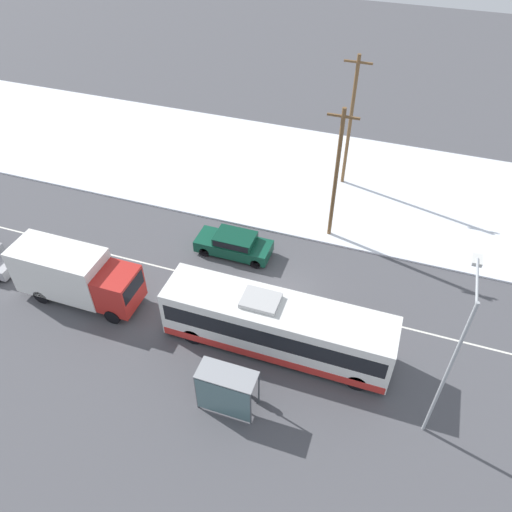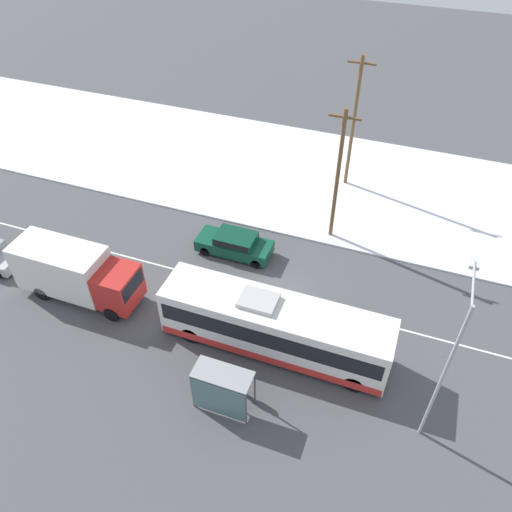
{
  "view_description": "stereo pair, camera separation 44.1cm",
  "coord_description": "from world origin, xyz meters",
  "px_view_note": "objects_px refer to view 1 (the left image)",
  "views": [
    {
      "loc": [
        5.15,
        -18.76,
        20.51
      ],
      "look_at": [
        -1.78,
        1.33,
        1.4
      ],
      "focal_mm": 35.0,
      "sensor_mm": 36.0,
      "label": 1
    },
    {
      "loc": [
        5.57,
        -18.62,
        20.51
      ],
      "look_at": [
        -1.78,
        1.33,
        1.4
      ],
      "focal_mm": 35.0,
      "sensor_mm": 36.0,
      "label": 2
    }
  ],
  "objects_px": {
    "bus_shelter": "(225,389)",
    "utility_pole_snowlot": "(350,122)",
    "box_truck": "(74,274)",
    "sedan_car": "(234,243)",
    "streetlamp": "(454,348)",
    "pedestrian_at_stop": "(244,379)",
    "utility_pole_roadside": "(336,175)",
    "city_bus": "(277,326)"
  },
  "relations": [
    {
      "from": "utility_pole_roadside",
      "to": "bus_shelter",
      "type": "bearing_deg",
      "value": -96.62
    },
    {
      "from": "pedestrian_at_stop",
      "to": "utility_pole_snowlot",
      "type": "distance_m",
      "value": 19.4
    },
    {
      "from": "city_bus",
      "to": "box_truck",
      "type": "height_order",
      "value": "city_bus"
    },
    {
      "from": "pedestrian_at_stop",
      "to": "bus_shelter",
      "type": "height_order",
      "value": "bus_shelter"
    },
    {
      "from": "city_bus",
      "to": "utility_pole_roadside",
      "type": "distance_m",
      "value": 10.14
    },
    {
      "from": "streetlamp",
      "to": "city_bus",
      "type": "bearing_deg",
      "value": 167.06
    },
    {
      "from": "city_bus",
      "to": "box_truck",
      "type": "relative_size",
      "value": 1.63
    },
    {
      "from": "streetlamp",
      "to": "bus_shelter",
      "type": "bearing_deg",
      "value": -163.85
    },
    {
      "from": "bus_shelter",
      "to": "utility_pole_snowlot",
      "type": "height_order",
      "value": "utility_pole_snowlot"
    },
    {
      "from": "bus_shelter",
      "to": "pedestrian_at_stop",
      "type": "bearing_deg",
      "value": 67.72
    },
    {
      "from": "bus_shelter",
      "to": "utility_pole_snowlot",
      "type": "relative_size",
      "value": 0.28
    },
    {
      "from": "box_truck",
      "to": "utility_pole_snowlot",
      "type": "xyz_separation_m",
      "value": [
        11.52,
        16.19,
        3.1
      ]
    },
    {
      "from": "city_bus",
      "to": "pedestrian_at_stop",
      "type": "relative_size",
      "value": 6.39
    },
    {
      "from": "city_bus",
      "to": "utility_pole_roadside",
      "type": "bearing_deg",
      "value": 86.71
    },
    {
      "from": "box_truck",
      "to": "utility_pole_roadside",
      "type": "bearing_deg",
      "value": 39.85
    },
    {
      "from": "box_truck",
      "to": "city_bus",
      "type": "bearing_deg",
      "value": 1.41
    },
    {
      "from": "box_truck",
      "to": "sedan_car",
      "type": "bearing_deg",
      "value": 42.57
    },
    {
      "from": "city_bus",
      "to": "streetlamp",
      "type": "xyz_separation_m",
      "value": [
        7.54,
        -1.73,
        3.58
      ]
    },
    {
      "from": "utility_pole_snowlot",
      "to": "pedestrian_at_stop",
      "type": "bearing_deg",
      "value": -92.22
    },
    {
      "from": "city_bus",
      "to": "utility_pole_roadside",
      "type": "relative_size",
      "value": 1.31
    },
    {
      "from": "pedestrian_at_stop",
      "to": "utility_pole_snowlot",
      "type": "bearing_deg",
      "value": 87.78
    },
    {
      "from": "box_truck",
      "to": "bus_shelter",
      "type": "height_order",
      "value": "box_truck"
    },
    {
      "from": "sedan_car",
      "to": "utility_pole_snowlot",
      "type": "height_order",
      "value": "utility_pole_snowlot"
    },
    {
      "from": "box_truck",
      "to": "streetlamp",
      "type": "bearing_deg",
      "value": -4.39
    },
    {
      "from": "sedan_car",
      "to": "utility_pole_roadside",
      "type": "xyz_separation_m",
      "value": [
        5.11,
        3.69,
        3.75
      ]
    },
    {
      "from": "utility_pole_roadside",
      "to": "utility_pole_snowlot",
      "type": "bearing_deg",
      "value": 93.86
    },
    {
      "from": "box_truck",
      "to": "pedestrian_at_stop",
      "type": "relative_size",
      "value": 3.91
    },
    {
      "from": "bus_shelter",
      "to": "box_truck",
      "type": "bearing_deg",
      "value": 159.09
    },
    {
      "from": "pedestrian_at_stop",
      "to": "utility_pole_roadside",
      "type": "distance_m",
      "value": 13.3
    },
    {
      "from": "utility_pole_roadside",
      "to": "utility_pole_snowlot",
      "type": "relative_size",
      "value": 0.93
    },
    {
      "from": "box_truck",
      "to": "utility_pole_snowlot",
      "type": "height_order",
      "value": "utility_pole_snowlot"
    },
    {
      "from": "pedestrian_at_stop",
      "to": "bus_shelter",
      "type": "distance_m",
      "value": 1.34
    },
    {
      "from": "sedan_car",
      "to": "bus_shelter",
      "type": "relative_size",
      "value": 1.75
    },
    {
      "from": "bus_shelter",
      "to": "streetlamp",
      "type": "bearing_deg",
      "value": 16.15
    },
    {
      "from": "utility_pole_roadside",
      "to": "streetlamp",
      "type": "bearing_deg",
      "value": -58.54
    },
    {
      "from": "pedestrian_at_stop",
      "to": "utility_pole_roadside",
      "type": "xyz_separation_m",
      "value": [
        1.16,
        12.79,
        3.45
      ]
    },
    {
      "from": "city_bus",
      "to": "box_truck",
      "type": "bearing_deg",
      "value": -178.59
    },
    {
      "from": "sedan_car",
      "to": "city_bus",
      "type": "bearing_deg",
      "value": 127.21
    },
    {
      "from": "utility_pole_roadside",
      "to": "pedestrian_at_stop",
      "type": "bearing_deg",
      "value": -95.17
    },
    {
      "from": "pedestrian_at_stop",
      "to": "utility_pole_roadside",
      "type": "bearing_deg",
      "value": 84.83
    },
    {
      "from": "city_bus",
      "to": "sedan_car",
      "type": "bearing_deg",
      "value": 127.21
    },
    {
      "from": "utility_pole_roadside",
      "to": "utility_pole_snowlot",
      "type": "xyz_separation_m",
      "value": [
        -0.42,
        6.23,
        0.32
      ]
    }
  ]
}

